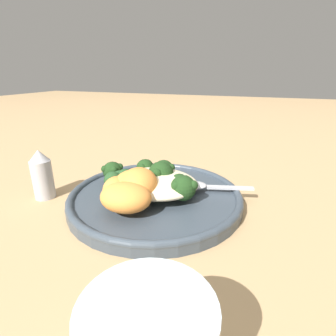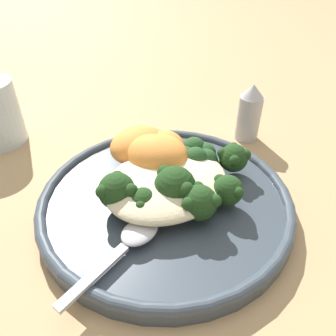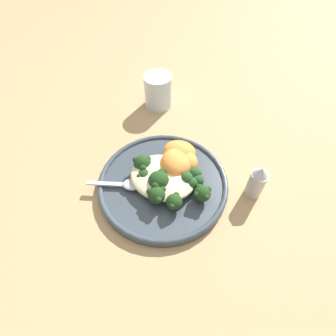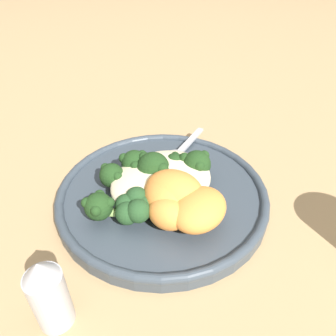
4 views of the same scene
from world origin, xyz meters
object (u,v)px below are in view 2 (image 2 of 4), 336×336
object	(u,v)px
broccoli_stalk_0	(128,187)
sweet_potato_chunk_1	(165,156)
broccoli_stalk_4	(218,187)
sweet_potato_chunk_3	(141,143)
quinoa_mound	(166,182)
broccoli_stalk_3	(194,197)
kale_tuft	(198,156)
broccoli_stalk_2	(173,183)
salt_shaker	(249,113)
plate	(165,200)
broccoli_stalk_1	(149,195)
sweet_potato_chunk_0	(154,158)
sweet_potato_chunk_2	(167,146)
broccoli_stalk_5	(222,160)
spoon	(132,239)

from	to	relation	value
broccoli_stalk_0	sweet_potato_chunk_1	xyz separation A→B (m)	(0.06, 0.02, 0.00)
broccoli_stalk_4	sweet_potato_chunk_3	xyz separation A→B (m)	(-0.02, 0.11, 0.01)
broccoli_stalk_0	broccoli_stalk_4	xyz separation A→B (m)	(0.08, -0.05, -0.00)
quinoa_mound	sweet_potato_chunk_1	size ratio (longest dim) A/B	2.10
broccoli_stalk_3	kale_tuft	world-z (taller)	broccoli_stalk_3
broccoli_stalk_3	broccoli_stalk_4	bearing A→B (deg)	101.12
broccoli_stalk_0	broccoli_stalk_2	xyz separation A→B (m)	(0.04, -0.02, 0.00)
salt_shaker	kale_tuft	bearing A→B (deg)	-165.99
plate	broccoli_stalk_0	world-z (taller)	broccoli_stalk_0
broccoli_stalk_1	sweet_potato_chunk_0	xyz separation A→B (m)	(0.03, 0.04, 0.01)
sweet_potato_chunk_2	sweet_potato_chunk_3	world-z (taller)	sweet_potato_chunk_3
broccoli_stalk_5	sweet_potato_chunk_3	size ratio (longest dim) A/B	1.36
kale_tuft	spoon	xyz separation A→B (m)	(-0.12, -0.05, -0.01)
spoon	salt_shaker	xyz separation A→B (m)	(0.25, 0.08, 0.02)
sweet_potato_chunk_0	sweet_potato_chunk_2	distance (m)	0.04
quinoa_mound	broccoli_stalk_1	size ratio (longest dim) A/B	1.60
plate	broccoli_stalk_4	distance (m)	0.06
sweet_potato_chunk_0	plate	bearing A→B (deg)	-105.81
sweet_potato_chunk_2	sweet_potato_chunk_1	bearing A→B (deg)	-131.49
spoon	broccoli_stalk_0	bearing A→B (deg)	-135.21
sweet_potato_chunk_1	sweet_potato_chunk_3	distance (m)	0.04
kale_tuft	salt_shaker	distance (m)	0.13
broccoli_stalk_0	broccoli_stalk_2	bearing A→B (deg)	137.56
broccoli_stalk_2	sweet_potato_chunk_3	xyz separation A→B (m)	(0.01, 0.08, 0.00)
sweet_potato_chunk_3	sweet_potato_chunk_1	bearing A→B (deg)	-81.89
broccoli_stalk_5	sweet_potato_chunk_2	size ratio (longest dim) A/B	2.06
plate	broccoli_stalk_0	xyz separation A→B (m)	(-0.04, 0.01, 0.03)
broccoli_stalk_4	sweet_potato_chunk_2	bearing A→B (deg)	165.89
plate	broccoli_stalk_4	bearing A→B (deg)	-45.65
broccoli_stalk_0	sweet_potato_chunk_0	size ratio (longest dim) A/B	1.53
sweet_potato_chunk_0	sweet_potato_chunk_1	distance (m)	0.01
broccoli_stalk_5	sweet_potato_chunk_1	bearing A→B (deg)	177.38
sweet_potato_chunk_3	kale_tuft	xyz separation A→B (m)	(0.04, -0.06, -0.00)
quinoa_mound	salt_shaker	xyz separation A→B (m)	(0.18, 0.05, 0.01)
broccoli_stalk_0	broccoli_stalk_3	xyz separation A→B (m)	(0.04, -0.05, -0.00)
broccoli_stalk_5	sweet_potato_chunk_1	size ratio (longest dim) A/B	1.48
plate	salt_shaker	xyz separation A→B (m)	(0.18, 0.05, 0.03)
kale_tuft	sweet_potato_chunk_0	bearing A→B (deg)	158.69
sweet_potato_chunk_2	spoon	xyz separation A→B (m)	(-0.11, -0.09, -0.01)
kale_tuft	spoon	distance (m)	0.13
sweet_potato_chunk_0	kale_tuft	bearing A→B (deg)	-21.31
broccoli_stalk_1	salt_shaker	distance (m)	0.21
broccoli_stalk_1	sweet_potato_chunk_3	size ratio (longest dim) A/B	1.20
plate	sweet_potato_chunk_2	bearing A→B (deg)	50.99
sweet_potato_chunk_2	salt_shaker	size ratio (longest dim) A/B	0.56
broccoli_stalk_5	spoon	bearing A→B (deg)	-136.09
sweet_potato_chunk_0	kale_tuft	size ratio (longest dim) A/B	1.46
plate	broccoli_stalk_2	world-z (taller)	broccoli_stalk_2
broccoli_stalk_0	broccoli_stalk_1	bearing A→B (deg)	113.76
broccoli_stalk_1	sweet_potato_chunk_3	xyz separation A→B (m)	(0.04, 0.08, 0.01)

